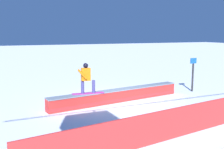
# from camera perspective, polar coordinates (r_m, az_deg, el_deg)

# --- Properties ---
(ground_plane) EXTENTS (120.00, 120.00, 0.00)m
(ground_plane) POSITION_cam_1_polar(r_m,az_deg,el_deg) (13.00, 1.22, -5.75)
(ground_plane) COLOR white
(grind_box) EXTENTS (6.99, 1.63, 0.60)m
(grind_box) POSITION_cam_1_polar(r_m,az_deg,el_deg) (12.93, 1.22, -4.59)
(grind_box) COLOR red
(grind_box) RESTS_ON ground_plane
(snowboarder) EXTENTS (1.45, 0.47, 1.37)m
(snowboarder) POSITION_cam_1_polar(r_m,az_deg,el_deg) (11.92, -5.46, -0.58)
(snowboarder) COLOR #C62D97
(snowboarder) RESTS_ON grind_box
(safety_fence) EXTENTS (10.27, 1.68, 0.97)m
(safety_fence) POSITION_cam_1_polar(r_m,az_deg,el_deg) (8.92, 14.19, -9.70)
(safety_fence) COLOR red
(safety_fence) RESTS_ON ground_plane
(trail_marker) EXTENTS (0.40, 0.10, 1.88)m
(trail_marker) POSITION_cam_1_polar(r_m,az_deg,el_deg) (15.69, 16.77, 0.19)
(trail_marker) COLOR #262628
(trail_marker) RESTS_ON ground_plane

